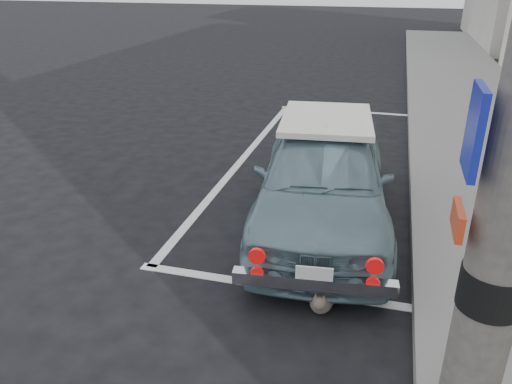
# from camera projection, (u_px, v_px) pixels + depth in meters

# --- Properties ---
(ground) EXTENTS (80.00, 80.00, 0.00)m
(ground) POSITION_uv_depth(u_px,v_px,m) (244.00, 255.00, 5.58)
(ground) COLOR black
(ground) RESTS_ON ground
(pline_rear) EXTENTS (3.00, 0.12, 0.01)m
(pline_rear) POSITION_uv_depth(u_px,v_px,m) (278.00, 287.00, 5.02)
(pline_rear) COLOR silver
(pline_rear) RESTS_ON ground
(pline_front) EXTENTS (3.00, 0.12, 0.01)m
(pline_front) POSITION_uv_depth(u_px,v_px,m) (348.00, 111.00, 11.18)
(pline_front) COLOR silver
(pline_front) RESTS_ON ground
(pline_side) EXTENTS (0.12, 7.00, 0.01)m
(pline_side) POSITION_uv_depth(u_px,v_px,m) (243.00, 158.00, 8.44)
(pline_side) COLOR silver
(pline_side) RESTS_ON ground
(retro_coupe) EXTENTS (1.95, 4.00, 1.31)m
(retro_coupe) POSITION_uv_depth(u_px,v_px,m) (323.00, 174.00, 6.02)
(retro_coupe) COLOR gray
(retro_coupe) RESTS_ON ground
(cat) EXTENTS (0.23, 0.52, 0.27)m
(cat) POSITION_uv_depth(u_px,v_px,m) (322.00, 299.00, 4.64)
(cat) COLOR #736658
(cat) RESTS_ON ground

